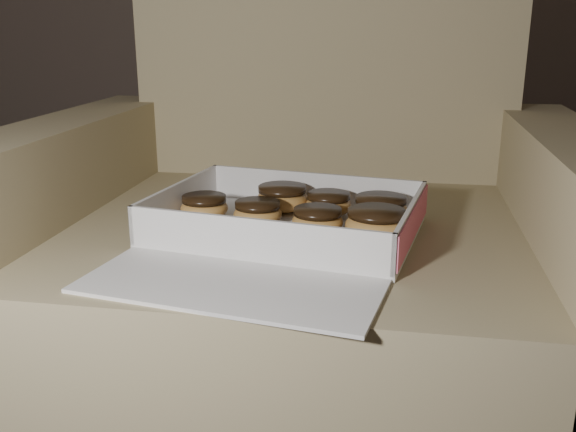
# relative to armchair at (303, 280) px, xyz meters

# --- Properties ---
(armchair) EXTENTS (0.95, 0.80, 0.99)m
(armchair) POSITION_rel_armchair_xyz_m (0.00, 0.00, 0.00)
(armchair) COLOR #91805D
(armchair) RESTS_ON floor
(bakery_box) EXTENTS (0.44, 0.49, 0.06)m
(bakery_box) POSITION_rel_armchair_xyz_m (-0.01, -0.17, 0.14)
(bakery_box) COLOR silver
(bakery_box) RESTS_ON armchair
(donut_a) EXTENTS (0.07, 0.07, 0.04)m
(donut_a) POSITION_rel_armchair_xyz_m (0.05, -0.06, 0.16)
(donut_a) COLOR #BF8542
(donut_a) RESTS_ON bakery_box
(donut_b) EXTENTS (0.09, 0.09, 0.04)m
(donut_b) POSITION_rel_armchair_xyz_m (0.13, -0.16, 0.16)
(donut_b) COLOR #BF8542
(donut_b) RESTS_ON bakery_box
(donut_c) EXTENTS (0.08, 0.08, 0.04)m
(donut_c) POSITION_rel_armchair_xyz_m (0.13, -0.08, 0.16)
(donut_c) COLOR #BF8542
(donut_c) RESTS_ON bakery_box
(donut_d) EXTENTS (0.08, 0.08, 0.04)m
(donut_d) POSITION_rel_armchair_xyz_m (-0.03, -0.05, 0.16)
(donut_d) COLOR #BF8542
(donut_d) RESTS_ON bakery_box
(donut_e) EXTENTS (0.08, 0.08, 0.04)m
(donut_e) POSITION_rel_armchair_xyz_m (0.04, -0.15, 0.16)
(donut_e) COLOR #BF8542
(donut_e) RESTS_ON bakery_box
(donut_f) EXTENTS (0.07, 0.07, 0.04)m
(donut_f) POSITION_rel_armchair_xyz_m (-0.14, -0.11, 0.16)
(donut_f) COLOR #BF8542
(donut_f) RESTS_ON bakery_box
(donut_g) EXTENTS (0.07, 0.07, 0.04)m
(donut_g) POSITION_rel_armchair_xyz_m (-0.05, -0.13, 0.16)
(donut_g) COLOR #BF8542
(donut_g) RESTS_ON bakery_box
(crumb_a) EXTENTS (0.01, 0.01, 0.00)m
(crumb_a) POSITION_rel_armchair_xyz_m (-0.01, -0.20, 0.14)
(crumb_a) COLOR black
(crumb_a) RESTS_ON bakery_box
(crumb_b) EXTENTS (0.01, 0.01, 0.00)m
(crumb_b) POSITION_rel_armchair_xyz_m (-0.19, -0.21, 0.14)
(crumb_b) COLOR black
(crumb_b) RESTS_ON bakery_box
(crumb_c) EXTENTS (0.01, 0.01, 0.00)m
(crumb_c) POSITION_rel_armchair_xyz_m (-0.03, -0.23, 0.14)
(crumb_c) COLOR black
(crumb_c) RESTS_ON bakery_box
(crumb_d) EXTENTS (0.01, 0.01, 0.00)m
(crumb_d) POSITION_rel_armchair_xyz_m (-0.08, -0.21, 0.14)
(crumb_d) COLOR black
(crumb_d) RESTS_ON bakery_box
(crumb_e) EXTENTS (0.01, 0.01, 0.00)m
(crumb_e) POSITION_rel_armchair_xyz_m (-0.07, -0.21, 0.14)
(crumb_e) COLOR black
(crumb_e) RESTS_ON bakery_box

